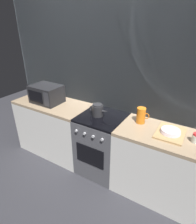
# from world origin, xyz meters

# --- Properties ---
(ground_plane) EXTENTS (8.00, 8.00, 0.00)m
(ground_plane) POSITION_xyz_m (0.00, 0.00, 0.00)
(ground_plane) COLOR #2D2D33
(back_wall) EXTENTS (3.60, 0.05, 2.40)m
(back_wall) POSITION_xyz_m (0.00, 0.32, 1.20)
(back_wall) COLOR gray
(back_wall) RESTS_ON ground_plane
(counter_left) EXTENTS (1.20, 0.60, 0.90)m
(counter_left) POSITION_xyz_m (-0.90, 0.00, 0.45)
(counter_left) COLOR silver
(counter_left) RESTS_ON ground_plane
(stove_unit) EXTENTS (0.60, 0.63, 0.90)m
(stove_unit) POSITION_xyz_m (-0.00, -0.00, 0.45)
(stove_unit) COLOR #4C4C51
(stove_unit) RESTS_ON ground_plane
(counter_right) EXTENTS (1.20, 0.60, 0.90)m
(counter_right) POSITION_xyz_m (0.90, 0.00, 0.45)
(counter_right) COLOR silver
(counter_right) RESTS_ON ground_plane
(microwave) EXTENTS (0.46, 0.35, 0.27)m
(microwave) POSITION_xyz_m (-0.98, -0.02, 1.04)
(microwave) COLOR black
(microwave) RESTS_ON counter_left
(kettle) EXTENTS (0.28, 0.15, 0.17)m
(kettle) POSITION_xyz_m (-0.06, -0.01, 0.98)
(kettle) COLOR #262628
(kettle) RESTS_ON stove_unit
(pitcher) EXTENTS (0.16, 0.11, 0.20)m
(pitcher) POSITION_xyz_m (0.50, 0.11, 1.00)
(pitcher) COLOR orange
(pitcher) RESTS_ON counter_right
(dish_pile) EXTENTS (0.30, 0.40, 0.07)m
(dish_pile) POSITION_xyz_m (0.88, 0.03, 0.92)
(dish_pile) COLOR tan
(dish_pile) RESTS_ON counter_right
(spice_jar) EXTENTS (0.08, 0.08, 0.10)m
(spice_jar) POSITION_xyz_m (1.14, -0.00, 0.95)
(spice_jar) COLOR silver
(spice_jar) RESTS_ON counter_right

